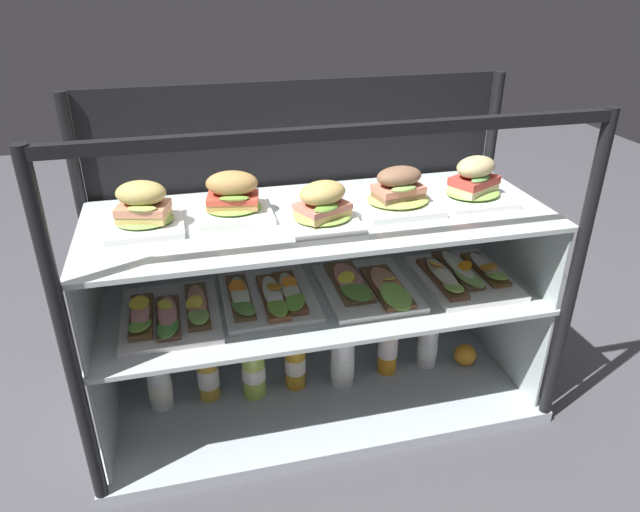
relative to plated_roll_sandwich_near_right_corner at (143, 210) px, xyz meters
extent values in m
cube|color=#454349|center=(0.44, -0.02, -0.67)|extent=(6.00, 6.00, 0.02)
cube|color=#B2BCC3|center=(0.44, -0.02, -0.65)|extent=(1.26, 0.52, 0.03)
cylinder|color=black|center=(-0.18, -0.26, -0.21)|extent=(0.03, 0.03, 0.91)
cylinder|color=black|center=(1.05, -0.26, -0.21)|extent=(0.03, 0.03, 0.91)
cylinder|color=black|center=(-0.18, 0.23, -0.21)|extent=(0.03, 0.03, 0.91)
cylinder|color=black|center=(1.05, 0.23, -0.21)|extent=(0.03, 0.03, 0.91)
cube|color=black|center=(0.44, -0.26, 0.23)|extent=(1.23, 0.03, 0.03)
cube|color=black|center=(0.44, 0.24, -0.19)|extent=(1.20, 0.01, 0.88)
cube|color=silver|center=(-0.16, -0.02, -0.47)|extent=(0.01, 0.46, 0.32)
cube|color=silver|center=(1.03, -0.02, -0.47)|extent=(0.01, 0.46, 0.32)
cube|color=silver|center=(0.44, -0.02, -0.30)|extent=(1.21, 0.48, 0.01)
cube|color=silver|center=(-0.16, -0.02, -0.18)|extent=(0.01, 0.46, 0.23)
cube|color=silver|center=(1.03, -0.02, -0.18)|extent=(0.01, 0.46, 0.23)
cube|color=silver|center=(0.44, -0.02, -0.05)|extent=(1.21, 0.48, 0.01)
cube|color=white|center=(0.00, 0.00, -0.04)|extent=(0.18, 0.18, 0.02)
ellipsoid|color=#7FAB54|center=(0.00, 0.00, -0.02)|extent=(0.14, 0.12, 0.01)
cube|color=#D6BC66|center=(0.00, 0.00, -0.01)|extent=(0.13, 0.11, 0.02)
cube|color=tan|center=(0.00, 0.00, 0.01)|extent=(0.14, 0.12, 0.02)
ellipsoid|color=#A0B956|center=(0.00, -0.04, 0.02)|extent=(0.08, 0.05, 0.01)
ellipsoid|color=tan|center=(0.00, 0.00, 0.04)|extent=(0.14, 0.12, 0.06)
cube|color=white|center=(0.22, 0.03, -0.04)|extent=(0.19, 0.19, 0.02)
ellipsoid|color=#86BA4A|center=(0.22, 0.03, -0.02)|extent=(0.15, 0.12, 0.01)
cube|color=tan|center=(0.22, 0.03, -0.01)|extent=(0.14, 0.10, 0.02)
cube|color=#D24835|center=(0.22, 0.03, 0.00)|extent=(0.14, 0.11, 0.01)
ellipsoid|color=olive|center=(0.22, -0.01, 0.01)|extent=(0.08, 0.04, 0.01)
ellipsoid|color=#A98047|center=(0.22, 0.03, 0.04)|extent=(0.14, 0.11, 0.06)
cube|color=white|center=(0.43, -0.08, -0.04)|extent=(0.18, 0.18, 0.01)
ellipsoid|color=#8AB04D|center=(0.43, -0.08, -0.03)|extent=(0.14, 0.12, 0.01)
cube|color=#DFBC68|center=(0.43, -0.08, -0.02)|extent=(0.14, 0.13, 0.02)
cube|color=#D57765|center=(0.43, -0.08, 0.00)|extent=(0.15, 0.13, 0.02)
ellipsoid|color=#6EA33C|center=(0.43, -0.12, 0.01)|extent=(0.08, 0.06, 0.02)
ellipsoid|color=tan|center=(0.43, -0.08, 0.04)|extent=(0.15, 0.13, 0.06)
cube|color=white|center=(0.65, -0.03, -0.04)|extent=(0.20, 0.20, 0.02)
ellipsoid|color=#A4C257|center=(0.65, -0.03, -0.02)|extent=(0.17, 0.14, 0.02)
cube|color=#93694B|center=(0.65, -0.03, -0.01)|extent=(0.13, 0.10, 0.02)
cube|color=#DC8166|center=(0.65, -0.03, 0.01)|extent=(0.14, 0.11, 0.02)
ellipsoid|color=#91C35E|center=(0.65, -0.06, 0.02)|extent=(0.08, 0.04, 0.01)
ellipsoid|color=brown|center=(0.65, -0.03, 0.04)|extent=(0.14, 0.10, 0.05)
cube|color=white|center=(0.87, -0.01, -0.04)|extent=(0.19, 0.19, 0.01)
ellipsoid|color=#87B850|center=(0.87, -0.01, -0.03)|extent=(0.15, 0.13, 0.02)
cube|color=beige|center=(0.87, -0.01, -0.01)|extent=(0.14, 0.13, 0.02)
cube|color=#C34136|center=(0.87, -0.01, 0.01)|extent=(0.15, 0.13, 0.02)
ellipsoid|color=#639951|center=(0.87, -0.05, 0.02)|extent=(0.08, 0.06, 0.01)
ellipsoid|color=tan|center=(0.87, -0.01, 0.05)|extent=(0.15, 0.13, 0.06)
cube|color=white|center=(0.03, -0.03, -0.28)|extent=(0.25, 0.31, 0.01)
cube|color=brown|center=(-0.04, -0.05, -0.27)|extent=(0.06, 0.20, 0.02)
ellipsoid|color=#7DB541|center=(-0.04, -0.11, -0.26)|extent=(0.07, 0.11, 0.04)
ellipsoid|color=pink|center=(-0.04, -0.05, -0.25)|extent=(0.05, 0.16, 0.02)
cylinder|color=yellow|center=(-0.04, -0.03, -0.24)|extent=(0.06, 0.06, 0.02)
cube|color=brown|center=(0.03, -0.07, -0.27)|extent=(0.06, 0.21, 0.01)
ellipsoid|color=#549741|center=(0.03, -0.13, -0.26)|extent=(0.07, 0.11, 0.02)
ellipsoid|color=pink|center=(0.03, -0.07, -0.26)|extent=(0.05, 0.16, 0.02)
cylinder|color=yellow|center=(0.02, -0.05, -0.25)|extent=(0.05, 0.05, 0.02)
cube|color=brown|center=(0.10, -0.03, -0.27)|extent=(0.06, 0.23, 0.01)
ellipsoid|color=#8CBD58|center=(0.10, -0.10, -0.26)|extent=(0.06, 0.12, 0.03)
ellipsoid|color=#E3967C|center=(0.10, -0.03, -0.26)|extent=(0.05, 0.18, 0.01)
cylinder|color=yellow|center=(0.10, -0.05, -0.25)|extent=(0.06, 0.06, 0.03)
cube|color=white|center=(0.29, 0.00, -0.28)|extent=(0.25, 0.31, 0.01)
cube|color=brown|center=(0.22, -0.01, -0.27)|extent=(0.06, 0.24, 0.01)
ellipsoid|color=#659A45|center=(0.22, -0.08, -0.26)|extent=(0.08, 0.13, 0.03)
ellipsoid|color=white|center=(0.22, -0.01, -0.26)|extent=(0.05, 0.19, 0.01)
cylinder|color=orange|center=(0.21, 0.01, -0.25)|extent=(0.06, 0.06, 0.02)
cube|color=brown|center=(0.30, -0.03, -0.27)|extent=(0.06, 0.24, 0.01)
ellipsoid|color=#7BAC3D|center=(0.30, -0.10, -0.26)|extent=(0.05, 0.12, 0.02)
ellipsoid|color=silver|center=(0.30, -0.03, -0.26)|extent=(0.05, 0.19, 0.01)
cylinder|color=orange|center=(0.31, -0.02, -0.25)|extent=(0.06, 0.06, 0.01)
cube|color=brown|center=(0.35, -0.02, -0.27)|extent=(0.06, 0.23, 0.01)
ellipsoid|color=#6EAE40|center=(0.35, -0.09, -0.26)|extent=(0.08, 0.12, 0.02)
ellipsoid|color=silver|center=(0.35, -0.02, -0.26)|extent=(0.05, 0.18, 0.01)
cylinder|color=orange|center=(0.36, 0.00, -0.25)|extent=(0.05, 0.05, 0.02)
cube|color=white|center=(0.57, -0.03, -0.28)|extent=(0.25, 0.31, 0.02)
cube|color=brown|center=(0.53, 0.00, -0.27)|extent=(0.09, 0.24, 0.01)
ellipsoid|color=#5E933A|center=(0.53, -0.08, -0.26)|extent=(0.09, 0.13, 0.02)
ellipsoid|color=pink|center=(0.53, 0.00, -0.26)|extent=(0.07, 0.19, 0.01)
cylinder|color=yellow|center=(0.52, -0.02, -0.25)|extent=(0.07, 0.07, 0.02)
cube|color=brown|center=(0.62, -0.05, -0.27)|extent=(0.09, 0.24, 0.01)
ellipsoid|color=#8DC850|center=(0.62, -0.13, -0.26)|extent=(0.09, 0.13, 0.04)
ellipsoid|color=#E69B79|center=(0.62, -0.05, -0.26)|extent=(0.07, 0.19, 0.01)
cylinder|color=yellow|center=(0.63, -0.05, -0.25)|extent=(0.04, 0.04, 0.02)
cube|color=white|center=(0.86, -0.04, -0.28)|extent=(0.25, 0.31, 0.02)
cube|color=brown|center=(0.79, -0.05, -0.27)|extent=(0.06, 0.24, 0.01)
ellipsoid|color=#A0CF5A|center=(0.79, -0.12, -0.26)|extent=(0.08, 0.13, 0.05)
ellipsoid|color=silver|center=(0.79, -0.05, -0.25)|extent=(0.05, 0.19, 0.02)
cylinder|color=orange|center=(0.78, -0.01, -0.24)|extent=(0.06, 0.06, 0.03)
cube|color=brown|center=(0.86, -0.01, -0.27)|extent=(0.06, 0.24, 0.01)
ellipsoid|color=#87B15A|center=(0.86, -0.08, -0.26)|extent=(0.08, 0.13, 0.02)
ellipsoid|color=silver|center=(0.86, -0.01, -0.25)|extent=(0.05, 0.19, 0.02)
cylinder|color=orange|center=(0.86, -0.05, -0.24)|extent=(0.05, 0.05, 0.02)
cube|color=brown|center=(0.94, -0.03, -0.27)|extent=(0.06, 0.21, 0.01)
ellipsoid|color=#8AC150|center=(0.94, -0.09, -0.26)|extent=(0.06, 0.11, 0.05)
ellipsoid|color=silver|center=(0.94, -0.03, -0.26)|extent=(0.05, 0.17, 0.02)
cylinder|color=orange|center=(0.93, -0.06, -0.25)|extent=(0.07, 0.07, 0.02)
cylinder|color=white|center=(-0.03, 0.03, -0.55)|extent=(0.07, 0.07, 0.16)
cylinder|color=silver|center=(-0.03, 0.03, -0.57)|extent=(0.07, 0.07, 0.06)
cylinder|color=white|center=(-0.03, 0.03, -0.45)|extent=(0.03, 0.03, 0.03)
cylinder|color=black|center=(-0.03, 0.03, -0.43)|extent=(0.04, 0.04, 0.01)
cylinder|color=gold|center=(0.11, 0.04, -0.54)|extent=(0.06, 0.06, 0.17)
cylinder|color=silver|center=(0.11, 0.04, -0.56)|extent=(0.06, 0.06, 0.06)
cylinder|color=orange|center=(0.11, 0.04, -0.44)|extent=(0.03, 0.03, 0.05)
cylinder|color=black|center=(0.11, 0.04, -0.41)|extent=(0.03, 0.03, 0.01)
cylinder|color=#B6D052|center=(0.24, 0.01, -0.55)|extent=(0.07, 0.07, 0.15)
cylinder|color=white|center=(0.24, 0.01, -0.55)|extent=(0.07, 0.07, 0.05)
cylinder|color=#C1D151|center=(0.24, 0.01, -0.46)|extent=(0.03, 0.03, 0.05)
cylinder|color=gold|center=(0.24, 0.01, -0.43)|extent=(0.04, 0.04, 0.01)
cylinder|color=gold|center=(0.37, 0.02, -0.55)|extent=(0.06, 0.06, 0.16)
cylinder|color=silver|center=(0.37, 0.02, -0.55)|extent=(0.06, 0.06, 0.05)
cylinder|color=gold|center=(0.37, 0.02, -0.45)|extent=(0.03, 0.03, 0.04)
cylinder|color=#296AB9|center=(0.37, 0.02, -0.43)|extent=(0.04, 0.04, 0.01)
cylinder|color=white|center=(0.52, 0.00, -0.54)|extent=(0.07, 0.07, 0.17)
cylinder|color=silver|center=(0.52, 0.00, -0.57)|extent=(0.07, 0.07, 0.07)
cylinder|color=white|center=(0.52, 0.00, -0.44)|extent=(0.04, 0.04, 0.04)
cylinder|color=white|center=(0.52, 0.00, -0.41)|extent=(0.04, 0.04, 0.02)
cylinder|color=orange|center=(0.67, 0.02, -0.53)|extent=(0.06, 0.06, 0.20)
cylinder|color=white|center=(0.67, 0.02, -0.53)|extent=(0.06, 0.06, 0.07)
cylinder|color=orange|center=(0.67, 0.02, -0.41)|extent=(0.03, 0.03, 0.03)
cylinder|color=gold|center=(0.67, 0.02, -0.39)|extent=(0.03, 0.03, 0.01)
cylinder|color=white|center=(0.81, 0.03, -0.56)|extent=(0.06, 0.06, 0.15)
cylinder|color=white|center=(0.81, 0.03, -0.57)|extent=(0.07, 0.07, 0.05)
cylinder|color=white|center=(0.81, 0.03, -0.46)|extent=(0.03, 0.03, 0.04)
cylinder|color=gold|center=(0.81, 0.03, -0.44)|extent=(0.04, 0.04, 0.01)
sphere|color=orange|center=(0.93, -0.01, -0.59)|extent=(0.07, 0.07, 0.07)
camera|label=1|loc=(0.10, -1.37, 0.54)|focal=32.56mm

